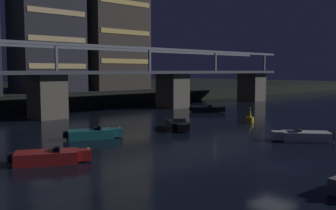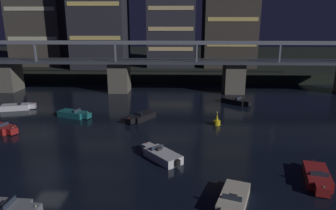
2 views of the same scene
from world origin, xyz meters
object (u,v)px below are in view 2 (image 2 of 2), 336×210
object	(u,v)px
speedboat_near_left	(74,114)
speedboat_mid_left	(141,117)
tower_central	(171,18)
speedboat_mid_right	(161,155)
speedboat_near_right	(0,128)
speedboat_far_left	(317,177)
speedboat_near_center	(17,107)
tower_east_tall	(230,7)
speedboat_far_right	(235,101)
channel_buoy	(217,121)
speedboat_mid_center	(233,200)
speedboat_far_center	(2,210)
river_bridge	(119,70)

from	to	relation	value
speedboat_near_left	speedboat_mid_left	world-z (taller)	same
tower_central	speedboat_near_left	world-z (taller)	tower_central
speedboat_mid_left	speedboat_mid_right	distance (m)	12.54
speedboat_near_right	speedboat_far_left	world-z (taller)	same
speedboat_near_left	speedboat_near_right	xyz separation A→B (m)	(-6.78, -6.13, 0.00)
speedboat_near_left	speedboat_near_center	distance (m)	10.36
tower_east_tall	speedboat_far_right	xyz separation A→B (m)	(-3.08, -30.08, -16.13)
speedboat_near_left	speedboat_mid_left	xyz separation A→B (m)	(9.47, -0.98, 0.00)
speedboat_far_left	tower_east_tall	bearing A→B (deg)	89.02
tower_east_tall	channel_buoy	distance (m)	44.53
speedboat_near_left	speedboat_near_center	xyz separation A→B (m)	(-9.80, 3.35, 0.00)
tower_central	tower_east_tall	distance (m)	14.55
speedboat_near_right	channel_buoy	xyz separation A→B (m)	(26.18, 3.37, 0.06)
speedboat_mid_center	channel_buoy	xyz separation A→B (m)	(0.99, 17.68, 0.06)
tower_east_tall	speedboat_near_left	xyz separation A→B (m)	(-26.78, -38.12, -16.13)
tower_central	speedboat_mid_right	world-z (taller)	tower_central
speedboat_far_center	channel_buoy	distance (m)	25.57
channel_buoy	speedboat_near_left	bearing A→B (deg)	171.92
channel_buoy	speedboat_far_right	bearing A→B (deg)	68.24
speedboat_mid_center	speedboat_far_center	distance (m)	15.78
river_bridge	speedboat_far_center	bearing A→B (deg)	-90.83
speedboat_near_left	speedboat_far_right	world-z (taller)	same
speedboat_mid_center	speedboat_far_right	bearing A→B (deg)	79.46
speedboat_far_center	speedboat_far_right	bearing A→B (deg)	55.18
speedboat_mid_left	speedboat_mid_right	world-z (taller)	same
tower_east_tall	speedboat_near_center	world-z (taller)	tower_east_tall
speedboat_far_left	speedboat_far_center	xyz separation A→B (m)	(-23.12, -5.31, 0.00)
tower_east_tall	river_bridge	bearing A→B (deg)	-137.52
tower_central	tower_east_tall	size ratio (longest dim) A/B	0.82
speedboat_far_left	speedboat_far_center	bearing A→B (deg)	-167.06
speedboat_far_left	speedboat_far_center	distance (m)	23.73
speedboat_near_left	speedboat_mid_right	distance (m)	18.35
speedboat_mid_left	speedboat_mid_right	xyz separation A→B (m)	(3.43, -12.06, 0.00)
speedboat_mid_left	speedboat_mid_center	xyz separation A→B (m)	(8.93, -19.45, 0.00)
speedboat_near_center	speedboat_near_right	distance (m)	9.94
speedboat_near_left	tower_east_tall	bearing A→B (deg)	54.91
river_bridge	channel_buoy	world-z (taller)	river_bridge
speedboat_mid_center	river_bridge	bearing A→B (deg)	112.22
tower_east_tall	speedboat_far_right	bearing A→B (deg)	-95.84
river_bridge	tower_central	world-z (taller)	tower_central
tower_east_tall	speedboat_mid_left	size ratio (longest dim) A/B	6.04
tower_east_tall	channel_buoy	xyz separation A→B (m)	(-7.39, -40.87, -16.07)
speedboat_near_left	speedboat_far_right	xyz separation A→B (m)	(23.70, 8.04, 0.00)
speedboat_near_right	speedboat_far_right	world-z (taller)	same
speedboat_near_left	speedboat_mid_center	xyz separation A→B (m)	(18.40, -20.43, 0.00)
tower_east_tall	speedboat_near_right	size ratio (longest dim) A/B	5.86
speedboat_mid_left	speedboat_far_right	distance (m)	16.85
speedboat_mid_left	channel_buoy	world-z (taller)	channel_buoy
speedboat_mid_right	speedboat_far_center	size ratio (longest dim) A/B	0.87
speedboat_near_center	speedboat_far_center	size ratio (longest dim) A/B	0.99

